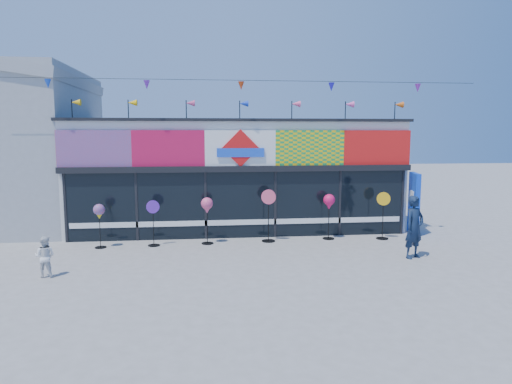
{
  "coord_description": "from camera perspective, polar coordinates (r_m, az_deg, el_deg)",
  "views": [
    {
      "loc": [
        -1.21,
        -12.04,
        3.59
      ],
      "look_at": [
        0.37,
        2.0,
        1.77
      ],
      "focal_mm": 32.0,
      "sensor_mm": 36.0,
      "label": 1
    }
  ],
  "objects": [
    {
      "name": "spinner_1",
      "position": [
        14.97,
        -12.72,
        -3.67
      ],
      "size": [
        0.41,
        0.38,
        1.48
      ],
      "color": "black",
      "rests_on": "ground"
    },
    {
      "name": "spinner_0",
      "position": [
        15.12,
        -19.02,
        -2.48
      ],
      "size": [
        0.35,
        0.35,
        1.4
      ],
      "color": "black",
      "rests_on": "ground"
    },
    {
      "name": "spinner_3",
      "position": [
        15.17,
        1.57,
        -2.79
      ],
      "size": [
        0.48,
        0.45,
        1.75
      ],
      "color": "black",
      "rests_on": "ground"
    },
    {
      "name": "spinner_5",
      "position": [
        16.14,
        15.59,
        -2.7
      ],
      "size": [
        0.43,
        0.41,
        1.62
      ],
      "color": "black",
      "rests_on": "ground"
    },
    {
      "name": "kite_shop",
      "position": [
        18.08,
        -2.57,
        2.42
      ],
      "size": [
        16.0,
        5.7,
        5.31
      ],
      "color": "silver",
      "rests_on": "ground"
    },
    {
      "name": "spinner_4",
      "position": [
        15.67,
        9.12,
        -1.39
      ],
      "size": [
        0.39,
        0.39,
        1.55
      ],
      "color": "black",
      "rests_on": "ground"
    },
    {
      "name": "child",
      "position": [
        12.71,
        -24.89,
        -7.33
      ],
      "size": [
        0.53,
        0.34,
        1.04
      ],
      "primitive_type": "imported",
      "rotation": [
        0.0,
        0.0,
        3.04
      ],
      "color": "white",
      "rests_on": "ground"
    },
    {
      "name": "blue_sign",
      "position": [
        17.26,
        19.13,
        -1.36
      ],
      "size": [
        0.39,
        1.11,
        2.2
      ],
      "rotation": [
        0.0,
        0.0,
        -0.21
      ],
      "color": "blue",
      "rests_on": "ground"
    },
    {
      "name": "adult_man",
      "position": [
        13.95,
        19.18,
        -4.17
      ],
      "size": [
        0.79,
        0.68,
        1.82
      ],
      "primitive_type": "imported",
      "rotation": [
        0.0,
        0.0,
        0.45
      ],
      "color": "#122038",
      "rests_on": "ground"
    },
    {
      "name": "spinner_2",
      "position": [
        14.88,
        -6.14,
        -1.85
      ],
      "size": [
        0.39,
        0.39,
        1.53
      ],
      "color": "black",
      "rests_on": "ground"
    },
    {
      "name": "ground",
      "position": [
        12.62,
        -0.67,
        -9.21
      ],
      "size": [
        80.0,
        80.0,
        0.0
      ],
      "primitive_type": "plane",
      "color": "gray",
      "rests_on": "ground"
    }
  ]
}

